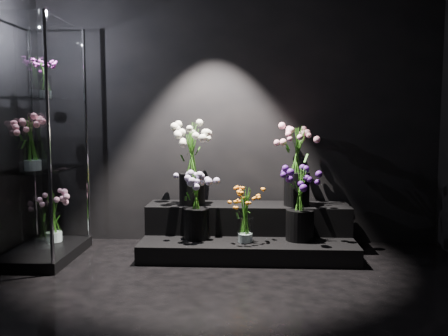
{
  "coord_description": "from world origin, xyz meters",
  "views": [
    {
      "loc": [
        0.15,
        -3.0,
        1.27
      ],
      "look_at": [
        -0.08,
        1.2,
        0.83
      ],
      "focal_mm": 40.0,
      "sensor_mm": 36.0,
      "label": 1
    }
  ],
  "objects": [
    {
      "name": "display_case",
      "position": [
        -1.7,
        1.27,
        1.04
      ],
      "size": [
        0.57,
        0.95,
        2.08
      ],
      "color": "black",
      "rests_on": "floor"
    },
    {
      "name": "bouquet_case_base_pink",
      "position": [
        -1.69,
        1.5,
        0.35
      ],
      "size": [
        0.36,
        0.36,
        0.49
      ],
      "rotation": [
        0.0,
        0.0,
        0.23
      ],
      "color": "white",
      "rests_on": "display_case"
    },
    {
      "name": "bouquet_case_pink",
      "position": [
        -1.69,
        1.1,
        1.04
      ],
      "size": [
        0.38,
        0.38,
        0.44
      ],
      "rotation": [
        0.0,
        0.0,
        0.29
      ],
      "color": "white",
      "rests_on": "display_case"
    },
    {
      "name": "bouquet_pink_roses",
      "position": [
        0.59,
        1.69,
        0.85
      ],
      "size": [
        0.37,
        0.37,
        0.74
      ],
      "rotation": [
        0.0,
        0.0,
        -0.04
      ],
      "color": "black",
      "rests_on": "display_riser"
    },
    {
      "name": "display_riser",
      "position": [
        0.13,
        1.62,
        0.18
      ],
      "size": [
        1.93,
        0.86,
        0.43
      ],
      "color": "black",
      "rests_on": "floor"
    },
    {
      "name": "bouquet_orange_bells",
      "position": [
        0.1,
        1.33,
        0.4
      ],
      "size": [
        0.32,
        0.32,
        0.47
      ],
      "rotation": [
        0.0,
        0.0,
        0.41
      ],
      "color": "white",
      "rests_on": "display_riser"
    },
    {
      "name": "wall_back",
      "position": [
        0.0,
        2.0,
        1.4
      ],
      "size": [
        4.0,
        0.0,
        4.0
      ],
      "primitive_type": "plane",
      "rotation": [
        1.57,
        0.0,
        0.0
      ],
      "color": "black",
      "rests_on": "floor"
    },
    {
      "name": "bouquet_case_magenta",
      "position": [
        -1.7,
        1.43,
        1.61
      ],
      "size": [
        0.3,
        0.3,
        0.35
      ],
      "rotation": [
        0.0,
        0.0,
        0.43
      ],
      "color": "white",
      "rests_on": "display_case"
    },
    {
      "name": "bouquet_purple",
      "position": [
        0.59,
        1.42,
        0.52
      ],
      "size": [
        0.43,
        0.43,
        0.65
      ],
      "rotation": [
        0.0,
        0.0,
        0.34
      ],
      "color": "black",
      "rests_on": "display_riser"
    },
    {
      "name": "floor",
      "position": [
        0.0,
        0.0,
        0.0
      ],
      "size": [
        4.0,
        4.0,
        0.0
      ],
      "primitive_type": "plane",
      "color": "black",
      "rests_on": "ground"
    },
    {
      "name": "bouquet_lilac",
      "position": [
        -0.34,
        1.42,
        0.51
      ],
      "size": [
        0.41,
        0.41,
        0.61
      ],
      "rotation": [
        0.0,
        0.0,
        0.22
      ],
      "color": "black",
      "rests_on": "display_riser"
    },
    {
      "name": "bouquet_cream_roses",
      "position": [
        -0.41,
        1.69,
        0.86
      ],
      "size": [
        0.43,
        0.43,
        0.76
      ],
      "rotation": [
        0.0,
        0.0,
        0.14
      ],
      "color": "black",
      "rests_on": "display_riser"
    },
    {
      "name": "wall_front",
      "position": [
        0.0,
        -2.0,
        1.4
      ],
      "size": [
        4.0,
        0.0,
        4.0
      ],
      "primitive_type": "plane",
      "rotation": [
        -1.57,
        0.0,
        0.0
      ],
      "color": "black",
      "rests_on": "floor"
    }
  ]
}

